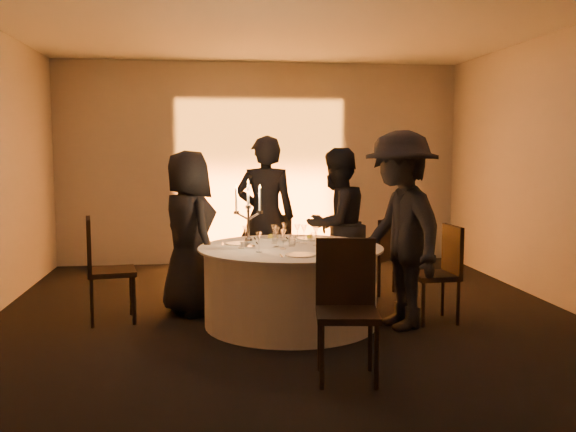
{
  "coord_description": "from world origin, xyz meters",
  "views": [
    {
      "loc": [
        -0.8,
        -6.12,
        1.72
      ],
      "look_at": [
        0.0,
        0.2,
        1.05
      ],
      "focal_mm": 40.0,
      "sensor_mm": 36.0,
      "label": 1
    }
  ],
  "objects": [
    {
      "name": "uplighter_fixture",
      "position": [
        0.0,
        3.2,
        0.05
      ],
      "size": [
        0.25,
        0.12,
        0.1
      ],
      "primitive_type": "cube",
      "color": "black",
      "rests_on": "floor"
    },
    {
      "name": "floor",
      "position": [
        0.0,
        0.0,
        0.0
      ],
      "size": [
        7.0,
        7.0,
        0.0
      ],
      "primitive_type": "plane",
      "color": "black",
      "rests_on": "ground"
    },
    {
      "name": "tumbler_c",
      "position": [
        -0.11,
        0.38,
        0.82
      ],
      "size": [
        0.07,
        0.07,
        0.09
      ],
      "primitive_type": "cylinder",
      "color": "silver",
      "rests_on": "banquet_table"
    },
    {
      "name": "plate_front",
      "position": [
        0.01,
        -0.54,
        0.78
      ],
      "size": [
        0.36,
        0.27,
        0.01
      ],
      "color": "white",
      "rests_on": "banquet_table"
    },
    {
      "name": "tumbler_d",
      "position": [
        0.02,
        0.03,
        0.82
      ],
      "size": [
        0.07,
        0.07,
        0.09
      ],
      "primitive_type": "cylinder",
      "color": "silver",
      "rests_on": "banquet_table"
    },
    {
      "name": "wine_glass_a",
      "position": [
        -0.14,
        0.03,
        0.91
      ],
      "size": [
        0.07,
        0.07,
        0.19
      ],
      "color": "silver",
      "rests_on": "banquet_table"
    },
    {
      "name": "chair_back_right",
      "position": [
        1.23,
        1.2,
        0.51
      ],
      "size": [
        0.56,
        0.56,
        0.9
      ],
      "rotation": [
        0.0,
        0.0,
        -2.39
      ],
      "color": "black",
      "rests_on": "floor"
    },
    {
      "name": "banquet_table",
      "position": [
        0.0,
        0.0,
        0.38
      ],
      "size": [
        1.8,
        1.8,
        0.77
      ],
      "color": "black",
      "rests_on": "floor"
    },
    {
      "name": "plate_back_right",
      "position": [
        0.27,
        0.49,
        0.79
      ],
      "size": [
        0.36,
        0.29,
        0.08
      ],
      "color": "white",
      "rests_on": "banquet_table"
    },
    {
      "name": "tumbler_a",
      "position": [
        0.28,
        0.33,
        0.82
      ],
      "size": [
        0.07,
        0.07,
        0.09
      ],
      "primitive_type": "cylinder",
      "color": "silver",
      "rests_on": "banquet_table"
    },
    {
      "name": "wine_glass_b",
      "position": [
        -0.14,
        0.23,
        0.91
      ],
      "size": [
        0.07,
        0.07,
        0.19
      ],
      "color": "silver",
      "rests_on": "banquet_table"
    },
    {
      "name": "wine_glass_i",
      "position": [
        0.25,
        0.03,
        0.91
      ],
      "size": [
        0.07,
        0.07,
        0.19
      ],
      "color": "silver",
      "rests_on": "banquet_table"
    },
    {
      "name": "wine_glass_f",
      "position": [
        -0.43,
        0.17,
        0.91
      ],
      "size": [
        0.07,
        0.07,
        0.19
      ],
      "color": "silver",
      "rests_on": "banquet_table"
    },
    {
      "name": "guest_right",
      "position": [
        1.02,
        -0.24,
        0.95
      ],
      "size": [
        0.96,
        1.35,
        1.89
      ],
      "primitive_type": "imported",
      "rotation": [
        0.0,
        0.0,
        -1.34
      ],
      "color": "black",
      "rests_on": "floor"
    },
    {
      "name": "guest_back_left",
      "position": [
        -0.13,
        1.23,
        0.93
      ],
      "size": [
        0.73,
        0.52,
        1.87
      ],
      "primitive_type": "imported",
      "rotation": [
        0.0,
        0.0,
        3.04
      ],
      "color": "black",
      "rests_on": "floor"
    },
    {
      "name": "wall_back",
      "position": [
        0.0,
        3.5,
        1.5
      ],
      "size": [
        7.0,
        0.0,
        7.0
      ],
      "primitive_type": "plane",
      "rotation": [
        1.57,
        0.0,
        0.0
      ],
      "color": "#B8B2AB",
      "rests_on": "floor"
    },
    {
      "name": "chair_front",
      "position": [
        0.23,
        -1.49,
        0.59
      ],
      "size": [
        0.51,
        0.51,
        1.04
      ],
      "rotation": [
        0.0,
        0.0,
        -0.14
      ],
      "color": "black",
      "rests_on": "floor"
    },
    {
      "name": "wall_front",
      "position": [
        0.0,
        -3.5,
        1.5
      ],
      "size": [
        7.0,
        0.0,
        7.0
      ],
      "primitive_type": "plane",
      "rotation": [
        -1.57,
        0.0,
        0.0
      ],
      "color": "#B8B2AB",
      "rests_on": "floor"
    },
    {
      "name": "chair_right",
      "position": [
        1.51,
        -0.08,
        0.54
      ],
      "size": [
        0.45,
        0.45,
        0.96
      ],
      "rotation": [
        0.0,
        0.0,
        -1.51
      ],
      "color": "black",
      "rests_on": "floor"
    },
    {
      "name": "plate_back_left",
      "position": [
        -0.14,
        0.56,
        0.79
      ],
      "size": [
        0.36,
        0.25,
        0.08
      ],
      "color": "white",
      "rests_on": "banquet_table"
    },
    {
      "name": "chair_back_left",
      "position": [
        -0.03,
        1.36,
        0.54
      ],
      "size": [
        0.43,
        0.43,
        0.95
      ],
      "rotation": [
        0.0,
        0.0,
        3.12
      ],
      "color": "black",
      "rests_on": "floor"
    },
    {
      "name": "guest_left",
      "position": [
        -1.0,
        0.53,
        0.85
      ],
      "size": [
        0.87,
        0.99,
        1.7
      ],
      "primitive_type": "imported",
      "rotation": [
        0.0,
        0.0,
        2.06
      ],
      "color": "black",
      "rests_on": "floor"
    },
    {
      "name": "wine_glass_e",
      "position": [
        0.16,
        0.2,
        0.91
      ],
      "size": [
        0.07,
        0.07,
        0.19
      ],
      "color": "silver",
      "rests_on": "banquet_table"
    },
    {
      "name": "tumbler_b",
      "position": [
        0.04,
        0.16,
        0.82
      ],
      "size": [
        0.07,
        0.07,
        0.09
      ],
      "primitive_type": "cylinder",
      "color": "silver",
      "rests_on": "banquet_table"
    },
    {
      "name": "wine_glass_h",
      "position": [
        0.1,
        0.26,
        0.91
      ],
      "size": [
        0.07,
        0.07,
        0.19
      ],
      "color": "silver",
      "rests_on": "banquet_table"
    },
    {
      "name": "chair_left",
      "position": [
        -1.84,
        0.31,
        0.59
      ],
      "size": [
        0.53,
        0.53,
        1.05
      ],
      "rotation": [
        0.0,
        0.0,
        1.75
      ],
      "color": "black",
      "rests_on": "floor"
    },
    {
      "name": "wine_glass_g",
      "position": [
        -0.01,
        0.39,
        0.91
      ],
      "size": [
        0.07,
        0.07,
        0.19
      ],
      "color": "silver",
      "rests_on": "banquet_table"
    },
    {
      "name": "ceiling",
      "position": [
        0.0,
        0.0,
        3.0
      ],
      "size": [
        7.0,
        7.0,
        0.0
      ],
      "primitive_type": "plane",
      "rotation": [
        3.14,
        0.0,
        0.0
      ],
      "color": "white",
      "rests_on": "wall_back"
    },
    {
      "name": "wine_glass_c",
      "position": [
        -0.33,
        -0.3,
        0.91
      ],
      "size": [
        0.07,
        0.07,
        0.19
      ],
      "color": "silver",
      "rests_on": "banquet_table"
    },
    {
      "name": "wine_glass_d",
      "position": [
        -0.09,
        -0.14,
        0.91
      ],
      "size": [
        0.07,
        0.07,
        0.19
      ],
      "color": "silver",
      "rests_on": "banquet_table"
    },
    {
      "name": "candelabra",
      "position": [
        -0.41,
        -0.03,
        1.0
      ],
      "size": [
        0.28,
        0.13,
        0.67
      ],
      "color": "silver",
      "rests_on": "banquet_table"
    },
    {
      "name": "coffee_cup",
      "position": [
        -0.46,
        -0.03,
        0.8
      ],
      "size": [
        0.11,
        0.11,
        0.07
      ],
      "color": "white",
      "rests_on": "banquet_table"
    },
    {
      "name": "plate_left",
      "position": [
        -0.48,
        0.22,
        0.78
      ],
      "size": [
        0.35,
        0.28,
        0.01
      ],
      "color": "white",
      "rests_on": "banquet_table"
    },
    {
      "name": "plate_right",
      "position": [
        0.57,
        -0.13,
        0.79
      ],
      "size": [
        0.36,
        0.28,
        0.08
      ],
      "color": "white",
      "rests_on": "banquet_table"
    },
    {
      "name": "guest_back_right",
      "position": [
        0.64,
        0.92,
        0.87
      ],
      "size": [
        1.06,
        1.02,
        1.73
      ],
      "primitive_type": "imported",
      "rotation": [
        0.0,
        0.0,
        -2.53
      ],
      "color": "black",
      "rests_on": "floor"
    }
  ]
}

